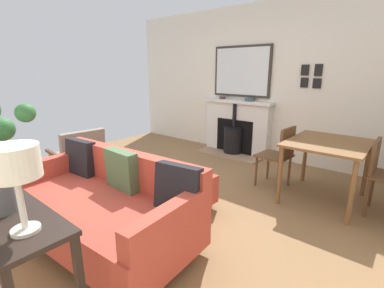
# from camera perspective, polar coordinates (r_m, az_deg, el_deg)

# --- Properties ---
(ground_plane) EXTENTS (5.13, 5.37, 0.01)m
(ground_plane) POSITION_cam_1_polar(r_m,az_deg,el_deg) (3.53, -9.70, -11.01)
(ground_plane) COLOR olive
(wall_left) EXTENTS (0.12, 5.37, 2.64)m
(wall_left) POSITION_cam_1_polar(r_m,az_deg,el_deg) (5.21, 11.96, 12.46)
(wall_left) COLOR silver
(wall_left) RESTS_ON ground
(fireplace) EXTENTS (0.57, 1.37, 1.00)m
(fireplace) POSITION_cam_1_polar(r_m,az_deg,el_deg) (5.21, 9.16, 2.81)
(fireplace) COLOR #9E7A5B
(fireplace) RESTS_ON ground
(mirror_over_mantel) EXTENTS (0.04, 1.13, 0.90)m
(mirror_over_mantel) POSITION_cam_1_polar(r_m,az_deg,el_deg) (5.19, 10.30, 14.69)
(mirror_over_mantel) COLOR #2D2823
(mantel_bowl_near) EXTENTS (0.12, 0.12, 0.05)m
(mantel_bowl_near) POSITION_cam_1_polar(r_m,az_deg,el_deg) (5.31, 6.37, 9.61)
(mantel_bowl_near) COLOR #47382D
(mantel_bowl_near) RESTS_ON fireplace
(mantel_bowl_far) EXTENTS (0.17, 0.17, 0.05)m
(mantel_bowl_far) POSITION_cam_1_polar(r_m,az_deg,el_deg) (5.02, 11.94, 9.10)
(mantel_bowl_far) COLOR #334C56
(mantel_bowl_far) RESTS_ON fireplace
(sofa) EXTENTS (1.03, 1.91, 0.82)m
(sofa) POSITION_cam_1_polar(r_m,az_deg,el_deg) (2.69, -17.94, -11.95)
(sofa) COLOR #B2B2B7
(sofa) RESTS_ON ground
(ottoman) EXTENTS (0.67, 0.74, 0.41)m
(ottoman) POSITION_cam_1_polar(r_m,az_deg,el_deg) (3.12, -3.19, -9.28)
(ottoman) COLOR #B2B2B7
(ottoman) RESTS_ON ground
(armchair_accent) EXTENTS (0.73, 0.64, 0.75)m
(armchair_accent) POSITION_cam_1_polar(r_m,az_deg,el_deg) (4.18, -22.45, -1.53)
(armchair_accent) COLOR #4C3321
(armchair_accent) RESTS_ON ground
(table_lamp_far_end) EXTENTS (0.24, 0.24, 0.46)m
(table_lamp_far_end) POSITION_cam_1_polar(r_m,az_deg,el_deg) (1.56, -33.13, -3.88)
(table_lamp_far_end) COLOR beige
(table_lamp_far_end) RESTS_ON console_table
(dining_table) EXTENTS (0.99, 0.84, 0.73)m
(dining_table) POSITION_cam_1_polar(r_m,az_deg,el_deg) (3.57, 26.45, -1.07)
(dining_table) COLOR brown
(dining_table) RESTS_ON ground
(dining_chair_near_fireplace) EXTENTS (0.43, 0.43, 0.84)m
(dining_chair_near_fireplace) POSITION_cam_1_polar(r_m,az_deg,el_deg) (3.76, 17.92, -1.66)
(dining_chair_near_fireplace) COLOR brown
(dining_chair_near_fireplace) RESTS_ON ground
(dining_chair_by_back_wall) EXTENTS (0.41, 0.41, 0.84)m
(dining_chair_by_back_wall) POSITION_cam_1_polar(r_m,az_deg,el_deg) (3.54, 35.06, -4.66)
(dining_chair_by_back_wall) COLOR brown
(dining_chair_by_back_wall) RESTS_ON ground
(photo_gallery_row) EXTENTS (0.02, 0.32, 0.36)m
(photo_gallery_row) POSITION_cam_1_polar(r_m,az_deg,el_deg) (4.72, 23.66, 12.85)
(photo_gallery_row) COLOR black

